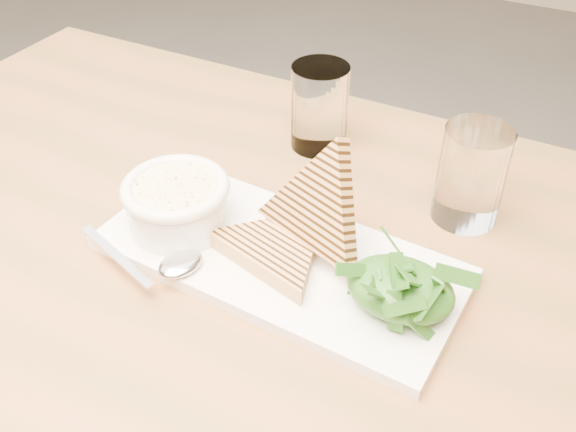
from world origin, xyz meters
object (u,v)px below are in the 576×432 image
at_px(soup_bowl, 178,209).
at_px(glass_near, 319,107).
at_px(table_top, 262,317).
at_px(platter, 279,258).
at_px(glass_far, 471,175).

xyz_separation_m(soup_bowl, glass_near, (0.06, 0.24, 0.02)).
xyz_separation_m(table_top, glass_near, (-0.07, 0.29, 0.08)).
xyz_separation_m(platter, glass_near, (-0.06, 0.23, 0.05)).
bearing_deg(soup_bowl, glass_far, 33.11).
relative_size(platter, glass_far, 3.36).
height_order(platter, soup_bowl, soup_bowl).
xyz_separation_m(table_top, glass_far, (0.14, 0.23, 0.08)).
height_order(platter, glass_far, glass_far).
bearing_deg(platter, soup_bowl, -176.20).
height_order(table_top, glass_near, glass_near).
distance_m(table_top, soup_bowl, 0.15).
xyz_separation_m(platter, glass_far, (0.15, 0.17, 0.05)).
bearing_deg(platter, glass_far, 48.13).
bearing_deg(table_top, soup_bowl, 158.52).
relative_size(glass_near, glass_far, 0.99).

